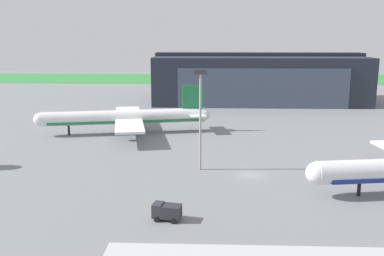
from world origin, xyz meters
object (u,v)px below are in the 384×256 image
Objects in this scene: airliner_far_right at (126,117)px; stair_truck at (167,211)px; maintenance_hangar at (258,78)px; apron_light_mast at (200,112)px.

airliner_far_right is 10.56× the size of stair_truck.
maintenance_hangar is at bearing 77.53° from stair_truck.
airliner_far_right is 55.16m from stair_truck.
apron_light_mast is (4.15, 22.86, 9.75)m from stair_truck.
maintenance_hangar is at bearing 76.96° from apron_light_mast.
airliner_far_right is 2.35× the size of apron_light_mast.
maintenance_hangar is 1.75× the size of airliner_far_right.
apron_light_mast is at bearing 79.72° from stair_truck.
airliner_far_right is 36.52m from apron_light_mast.
maintenance_hangar reaches higher than stair_truck.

